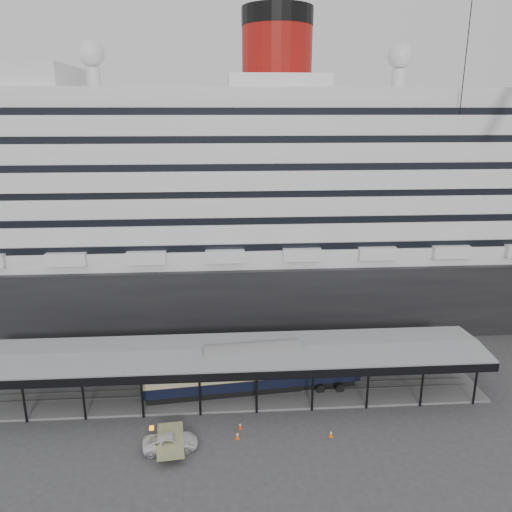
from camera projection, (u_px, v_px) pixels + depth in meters
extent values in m
plane|color=#373739|center=(229.00, 419.00, 50.48)|extent=(200.00, 200.00, 0.00)
cube|color=black|center=(225.00, 273.00, 79.74)|extent=(130.00, 30.00, 10.00)
cylinder|color=maroon|center=(277.00, 57.00, 71.23)|extent=(10.00, 10.00, 9.00)
cylinder|color=black|center=(277.00, 17.00, 69.76)|extent=(10.10, 10.10, 2.50)
sphere|color=silver|center=(91.00, 53.00, 69.41)|extent=(3.60, 3.60, 3.60)
sphere|color=silver|center=(400.00, 56.00, 72.35)|extent=(3.60, 3.60, 3.60)
cube|color=slate|center=(228.00, 391.00, 55.24)|extent=(56.00, 8.00, 0.24)
cube|color=slate|center=(228.00, 393.00, 54.51)|extent=(54.00, 0.08, 0.10)
cube|color=slate|center=(228.00, 386.00, 55.89)|extent=(54.00, 0.08, 0.10)
cube|color=black|center=(228.00, 377.00, 49.72)|extent=(56.00, 0.18, 0.90)
cube|color=black|center=(227.00, 338.00, 58.34)|extent=(56.00, 0.18, 0.90)
cube|color=slate|center=(227.00, 350.00, 53.83)|extent=(56.00, 9.00, 0.24)
cylinder|color=black|center=(454.00, 162.00, 65.31)|extent=(0.12, 0.12, 47.21)
imported|color=silver|center=(171.00, 442.00, 45.84)|extent=(5.25, 2.83, 1.40)
cube|color=black|center=(252.00, 386.00, 55.28)|extent=(23.01, 4.94, 0.76)
cube|color=black|center=(252.00, 378.00, 55.01)|extent=(24.14, 5.49, 1.20)
cube|color=beige|center=(252.00, 368.00, 54.64)|extent=(24.14, 5.53, 1.42)
cube|color=black|center=(252.00, 360.00, 54.38)|extent=(24.14, 5.49, 0.44)
cube|color=#F43B0D|center=(240.00, 428.00, 48.97)|extent=(0.38, 0.38, 0.03)
cone|color=#F43B0D|center=(240.00, 425.00, 48.88)|extent=(0.32, 0.32, 0.63)
cylinder|color=white|center=(240.00, 425.00, 48.87)|extent=(0.20, 0.20, 0.12)
cube|color=#F35D0D|center=(238.00, 439.00, 47.42)|extent=(0.47, 0.47, 0.03)
cone|color=#F35D0D|center=(237.00, 435.00, 47.31)|extent=(0.39, 0.39, 0.75)
cylinder|color=white|center=(237.00, 434.00, 47.29)|extent=(0.24, 0.24, 0.15)
cube|color=orange|center=(331.00, 437.00, 47.69)|extent=(0.45, 0.45, 0.03)
cone|color=orange|center=(331.00, 434.00, 47.59)|extent=(0.38, 0.38, 0.69)
cylinder|color=white|center=(331.00, 433.00, 47.57)|extent=(0.22, 0.22, 0.13)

